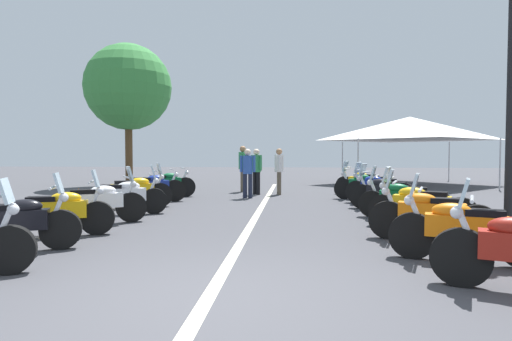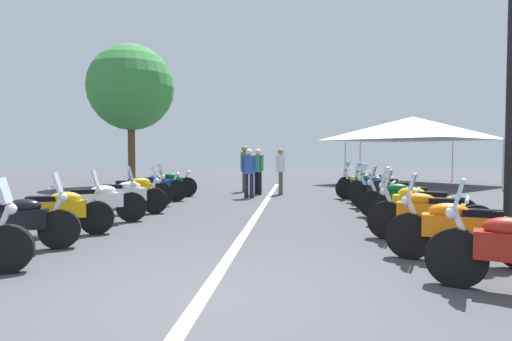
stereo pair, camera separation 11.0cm
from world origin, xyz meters
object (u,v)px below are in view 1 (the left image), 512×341
(motorcycle_right_row_4, at_px, (404,199))
(motorcycle_right_row_8, at_px, (364,182))
(bystander_1, at_px, (279,168))
(bystander_3, at_px, (243,165))
(motorcycle_left_row_1, at_px, (13,222))
(motorcycle_left_row_4, at_px, (123,196))
(traffic_cone_0, at_px, (79,201))
(event_tent, at_px, (410,129))
(bystander_0, at_px, (248,169))
(street_lamp_twin_globe, at_px, (512,41))
(bystander_2, at_px, (256,168))
(motorcycle_left_row_3, at_px, (96,202))
(motorcycle_left_row_6, at_px, (150,187))
(motorcycle_right_row_2, at_px, (430,214))
(traffic_cone_1, at_px, (61,203))
(motorcycle_right_row_3, at_px, (420,205))
(motorcycle_right_row_7, at_px, (366,185))
(roadside_tree_0, at_px, (128,87))
(motorcycle_right_row_1, at_px, (464,229))
(motorcycle_right_row_5, at_px, (386,192))
(motorcycle_left_row_7, at_px, (165,184))
(motorcycle_left_row_2, at_px, (57,211))
(motorcycle_right_row_6, at_px, (378,188))

(motorcycle_right_row_4, distance_m, motorcycle_right_row_8, 5.34)
(bystander_1, distance_m, bystander_3, 1.74)
(motorcycle_left_row_1, distance_m, motorcycle_left_row_4, 3.90)
(traffic_cone_0, bearing_deg, event_tent, -46.33)
(motorcycle_right_row_8, distance_m, bystander_0, 4.22)
(street_lamp_twin_globe, bearing_deg, bystander_2, 33.37)
(motorcycle_left_row_3, xyz_separation_m, motorcycle_left_row_6, (3.96, 0.19, -0.00))
(bystander_1, height_order, bystander_3, bystander_3)
(motorcycle_right_row_4, bearing_deg, motorcycle_right_row_2, 102.82)
(traffic_cone_1, relative_size, bystander_0, 0.38)
(motorcycle_right_row_3, xyz_separation_m, motorcycle_right_row_7, (5.14, 0.17, 0.00))
(traffic_cone_1, bearing_deg, event_tent, -45.84)
(bystander_0, relative_size, roadside_tree_0, 0.26)
(traffic_cone_1, bearing_deg, motorcycle_right_row_7, -64.08)
(motorcycle_left_row_6, distance_m, event_tent, 12.91)
(motorcycle_right_row_2, bearing_deg, motorcycle_right_row_8, -74.03)
(bystander_0, bearing_deg, motorcycle_right_row_8, -66.80)
(motorcycle_left_row_1, distance_m, motorcycle_right_row_1, 6.51)
(motorcycle_right_row_5, height_order, bystander_3, bystander_3)
(motorcycle_left_row_7, xyz_separation_m, bystander_0, (0.06, -2.77, 0.49))
(motorcycle_left_row_1, distance_m, bystander_3, 10.47)
(roadside_tree_0, bearing_deg, motorcycle_right_row_3, -135.13)
(motorcycle_left_row_3, distance_m, motorcycle_right_row_5, 7.10)
(motorcycle_right_row_5, relative_size, traffic_cone_1, 2.99)
(bystander_2, bearing_deg, motorcycle_left_row_6, 173.45)
(motorcycle_left_row_2, relative_size, bystander_0, 1.20)
(motorcycle_left_row_2, height_order, bystander_1, bystander_1)
(motorcycle_left_row_6, bearing_deg, street_lamp_twin_globe, -54.72)
(traffic_cone_1, bearing_deg, motorcycle_left_row_4, -87.34)
(roadside_tree_0, bearing_deg, motorcycle_left_row_3, -162.08)
(motorcycle_right_row_7, bearing_deg, motorcycle_right_row_8, -74.81)
(motorcycle_left_row_4, height_order, motorcycle_right_row_1, motorcycle_right_row_1)
(motorcycle_right_row_6, height_order, bystander_1, bystander_1)
(motorcycle_left_row_4, xyz_separation_m, motorcycle_right_row_3, (-1.35, -6.60, 0.01))
(motorcycle_left_row_4, height_order, motorcycle_right_row_6, motorcycle_right_row_6)
(motorcycle_right_row_3, bearing_deg, motorcycle_left_row_1, 43.66)
(motorcycle_right_row_5, bearing_deg, event_tent, -79.40)
(motorcycle_right_row_1, distance_m, motorcycle_right_row_4, 3.92)
(motorcycle_right_row_4, bearing_deg, traffic_cone_1, 17.69)
(motorcycle_right_row_4, relative_size, bystander_1, 1.22)
(motorcycle_left_row_6, relative_size, bystander_1, 1.24)
(motorcycle_right_row_4, bearing_deg, street_lamp_twin_globe, 135.03)
(traffic_cone_1, relative_size, event_tent, 0.10)
(motorcycle_left_row_6, distance_m, motorcycle_right_row_4, 7.30)
(motorcycle_right_row_6, distance_m, bystander_1, 4.01)
(motorcycle_right_row_4, relative_size, bystander_2, 1.23)
(traffic_cone_1, bearing_deg, motorcycle_right_row_8, -56.63)
(motorcycle_right_row_6, relative_size, bystander_1, 1.11)
(motorcycle_left_row_1, xyz_separation_m, bystander_1, (9.21, -3.70, 0.51))
(motorcycle_left_row_7, height_order, traffic_cone_1, motorcycle_left_row_7)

